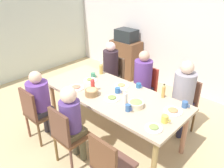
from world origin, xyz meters
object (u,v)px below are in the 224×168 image
(chair_3, at_px, (109,164))
(bottle_3, at_px, (101,69))
(plate_5, at_px, (76,87))
(bottle_1, at_px, (93,85))
(bowl_0, at_px, (136,104))
(cup_0, at_px, (93,75))
(plate_3, at_px, (121,85))
(person_2, at_px, (72,119))
(chair_0, at_px, (113,76))
(chair_1, at_px, (184,104))
(plate_0, at_px, (154,128))
(chair_4, at_px, (145,89))
(cup_1, at_px, (118,90))
(bottle_0, at_px, (125,98))
(plate_4, at_px, (90,80))
(cup_2, at_px, (165,119))
(plate_1, at_px, (112,98))
(person_1, at_px, (183,92))
(person_4, at_px, (142,79))
(cup_5, at_px, (185,105))
(cup_3, at_px, (139,86))
(dining_table, at_px, (112,97))
(chair_2, at_px, (67,134))
(bottle_2, at_px, (163,91))
(person_0, at_px, (110,68))
(bowl_1, at_px, (92,92))
(person_5, at_px, (40,99))
(plate_2, at_px, (173,111))
(cup_4, at_px, (128,108))
(microwave, at_px, (126,35))
(chair_5, at_px, (36,112))
(side_cabinet, at_px, (126,59))

(chair_3, distance_m, bottle_3, 1.90)
(plate_5, xyz_separation_m, bottle_1, (0.26, 0.11, 0.09))
(bowl_0, height_order, cup_0, bowl_0)
(chair_3, distance_m, plate_3, 1.41)
(person_2, bearing_deg, chair_0, 114.98)
(chair_1, relative_size, plate_0, 4.33)
(chair_4, xyz_separation_m, cup_1, (0.06, -0.80, 0.30))
(plate_0, bearing_deg, bottle_0, 163.07)
(plate_4, xyz_separation_m, cup_2, (1.52, -0.17, 0.03))
(plate_1, bearing_deg, person_1, 54.55)
(person_4, xyz_separation_m, cup_5, (0.99, -0.40, 0.08))
(cup_3, bearing_deg, dining_table, -114.72)
(plate_4, bearing_deg, cup_5, 11.34)
(chair_2, relative_size, chair_4, 1.00)
(chair_0, relative_size, cup_0, 7.84)
(plate_3, bearing_deg, plate_5, -131.80)
(plate_5, xyz_separation_m, bowl_0, (1.01, 0.20, 0.03))
(cup_3, xyz_separation_m, bottle_2, (0.44, -0.00, 0.06))
(person_0, xyz_separation_m, bottle_3, (0.14, -0.39, 0.14))
(bowl_1, xyz_separation_m, bottle_1, (-0.08, 0.10, 0.05))
(person_5, xyz_separation_m, plate_3, (0.72, 1.04, 0.09))
(plate_2, bearing_deg, bottle_0, -152.94)
(person_2, xyz_separation_m, cup_5, (0.99, 1.14, 0.12))
(chair_0, height_order, bottle_1, bottle_1)
(plate_2, distance_m, cup_4, 0.58)
(bowl_0, height_order, cup_2, bowl_0)
(cup_5, xyz_separation_m, bottle_0, (-0.63, -0.49, 0.06))
(person_4, distance_m, microwave, 1.80)
(person_2, xyz_separation_m, cup_0, (-0.62, 0.97, 0.11))
(person_4, bearing_deg, bottle_3, -147.78)
(plate_3, bearing_deg, bottle_1, -117.19)
(chair_2, bearing_deg, chair_5, 180.00)
(chair_1, height_order, bottle_0, bottle_0)
(person_0, xyz_separation_m, cup_4, (1.25, -0.99, 0.09))
(chair_1, bearing_deg, cup_3, -141.61)
(bowl_0, bearing_deg, chair_0, 143.55)
(person_1, relative_size, bowl_1, 6.45)
(cup_0, bearing_deg, plate_0, -17.62)
(chair_1, xyz_separation_m, chair_3, (0.00, -1.73, 0.00))
(person_0, relative_size, microwave, 2.58)
(cup_1, bearing_deg, side_cabinet, 126.58)
(bowl_0, bearing_deg, person_1, 72.79)
(plate_4, xyz_separation_m, microwave, (-0.79, 1.88, 0.25))
(cup_3, bearing_deg, microwave, 134.88)
(dining_table, bearing_deg, side_cabinet, 124.54)
(chair_0, bearing_deg, plate_4, -75.12)
(person_1, height_order, person_4, person_1)
(plate_3, relative_size, cup_3, 1.97)
(plate_2, xyz_separation_m, plate_3, (-0.96, 0.09, 0.00))
(bottle_2, relative_size, side_cabinet, 0.24)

